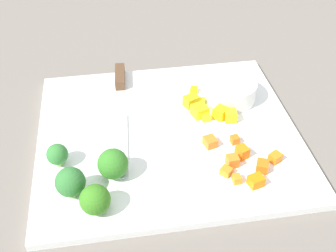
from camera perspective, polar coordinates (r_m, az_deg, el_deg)
ground_plane at (r=0.66m, az=0.00°, el=-1.45°), size 4.00×4.00×0.00m
cutting_board at (r=0.66m, az=0.00°, el=-1.06°), size 0.40×0.36×0.01m
prep_bowl at (r=0.71m, az=8.61°, el=4.83°), size 0.09×0.09×0.03m
chef_knife at (r=0.72m, az=-6.59°, el=4.03°), size 0.04×0.27×0.02m
carrot_dice_0 at (r=0.64m, az=9.15°, el=-1.86°), size 0.01×0.01×0.01m
carrot_dice_1 at (r=0.59m, az=7.99°, el=-6.17°), size 0.02×0.02×0.01m
carrot_dice_2 at (r=0.58m, az=11.98°, el=-7.40°), size 0.02×0.02×0.01m
carrot_dice_3 at (r=0.60m, az=8.82°, el=-4.77°), size 0.02×0.02×0.02m
carrot_dice_4 at (r=0.61m, az=10.15°, el=-3.53°), size 0.02×0.02×0.02m
carrot_dice_5 at (r=0.58m, az=9.41°, el=-7.19°), size 0.01×0.01×0.01m
carrot_dice_6 at (r=0.62m, az=14.51°, el=-4.20°), size 0.02×0.02×0.01m
carrot_dice_7 at (r=0.60m, az=12.82°, el=-5.39°), size 0.02×0.02×0.01m
carrot_dice_8 at (r=0.63m, az=5.81°, el=-2.18°), size 0.02×0.02×0.01m
pepper_dice_0 at (r=0.68m, az=4.36°, el=2.08°), size 0.03×0.03×0.02m
pepper_dice_1 at (r=0.67m, az=8.57°, el=1.39°), size 0.02×0.02×0.02m
pepper_dice_2 at (r=0.68m, az=7.21°, el=1.79°), size 0.03×0.03×0.02m
pepper_dice_3 at (r=0.70m, az=3.20°, el=3.44°), size 0.03×0.03×0.02m
pepper_dice_4 at (r=0.67m, az=5.23°, el=1.20°), size 0.01×0.01×0.01m
pepper_dice_5 at (r=0.70m, az=4.51°, el=3.42°), size 0.02×0.02×0.01m
pepper_dice_6 at (r=0.73m, az=3.58°, el=4.97°), size 0.02×0.02×0.01m
broccoli_floret_0 at (r=0.56m, az=-13.25°, el=-7.54°), size 0.04×0.04×0.05m
broccoli_floret_1 at (r=0.57m, az=-7.57°, el=-5.21°), size 0.04×0.04×0.05m
broccoli_floret_2 at (r=0.60m, az=-14.94°, el=-3.82°), size 0.03×0.03×0.04m
broccoli_floret_3 at (r=0.54m, az=-9.96°, el=-9.96°), size 0.04×0.04×0.04m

